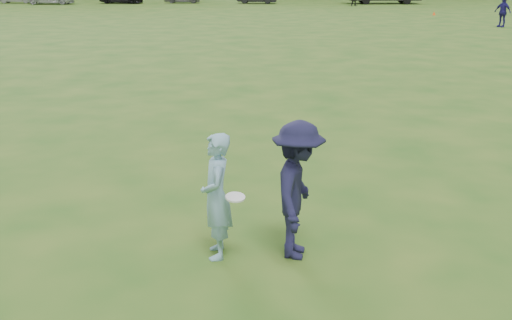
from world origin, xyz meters
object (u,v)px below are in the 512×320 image
object	(u,v)px
defender	(298,190)
player_far_b	(503,12)
field_cone	(434,13)
thrower	(216,196)

from	to	relation	value
defender	player_far_b	size ratio (longest dim) A/B	0.99
field_cone	player_far_b	bearing A→B (deg)	-81.88
defender	field_cone	bearing A→B (deg)	-7.24
player_far_b	defender	bearing A→B (deg)	-62.45
player_far_b	field_cone	xyz separation A→B (m)	(-1.46, 10.26, -0.84)
thrower	player_far_b	world-z (taller)	player_far_b
defender	thrower	bearing A→B (deg)	101.66
thrower	player_far_b	bearing A→B (deg)	146.96
defender	player_far_b	world-z (taller)	player_far_b
defender	field_cone	distance (m)	45.99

